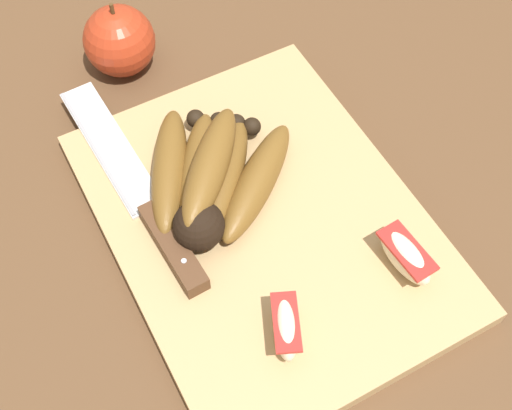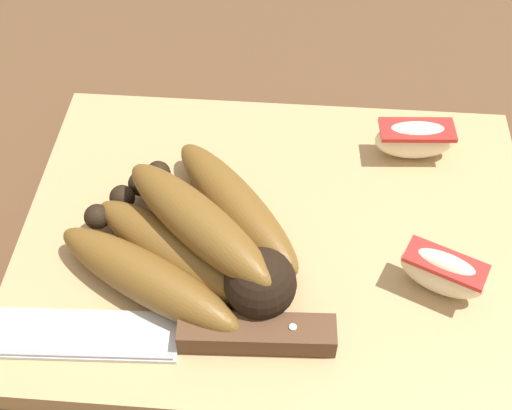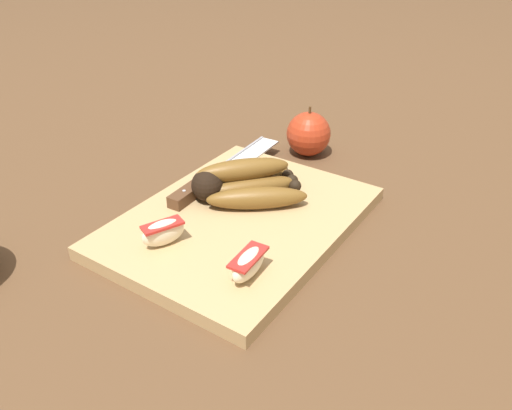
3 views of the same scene
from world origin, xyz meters
TOP-DOWN VIEW (x-y plane):
  - ground_plane at (0.00, 0.00)m, footprint 6.00×6.00m
  - cutting_board at (-0.02, -0.02)m, footprint 0.37×0.28m
  - banana_bunch at (0.04, 0.01)m, footprint 0.18×0.18m
  - chefs_knife at (0.04, 0.07)m, footprint 0.28×0.04m
  - apple_wedge_near at (-0.12, -0.10)m, footprint 0.06×0.03m
  - apple_wedge_middle at (-0.13, 0.02)m, footprint 0.06×0.04m

SIDE VIEW (x-z plane):
  - ground_plane at x=0.00m, z-range 0.00..0.00m
  - cutting_board at x=-0.02m, z-range 0.00..0.02m
  - chefs_knife at x=0.04m, z-range 0.02..0.04m
  - apple_wedge_near at x=-0.12m, z-range 0.02..0.05m
  - apple_wedge_middle at x=-0.13m, z-range 0.02..0.06m
  - banana_bunch at x=0.04m, z-range 0.01..0.07m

